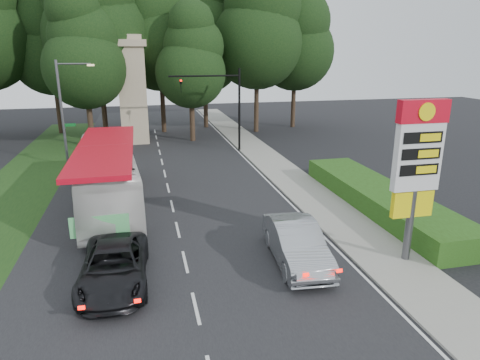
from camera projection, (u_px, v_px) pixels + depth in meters
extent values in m
plane|color=black|center=(198.00, 317.00, 14.45)|extent=(120.00, 120.00, 0.00)
cube|color=black|center=(171.00, 201.00, 25.64)|extent=(14.00, 80.00, 0.02)
cube|color=gray|center=(304.00, 190.00, 27.47)|extent=(3.00, 80.00, 0.12)
cube|color=#193814|center=(24.00, 182.00, 29.16)|extent=(5.00, 50.00, 0.02)
cube|color=#234512|center=(380.00, 198.00, 24.23)|extent=(3.00, 14.00, 1.20)
cylinder|color=#59595E|center=(409.00, 226.00, 17.85)|extent=(0.32, 0.32, 3.20)
cube|color=yellow|center=(412.00, 204.00, 17.56)|extent=(1.80, 0.25, 1.10)
cube|color=silver|center=(418.00, 156.00, 16.98)|extent=(2.00, 0.35, 2.80)
cube|color=red|center=(423.00, 111.00, 16.46)|extent=(2.10, 0.40, 0.90)
cylinder|color=yellow|center=(427.00, 112.00, 16.25)|extent=(0.70, 0.05, 0.70)
cube|color=black|center=(423.00, 138.00, 16.57)|extent=(1.70, 0.04, 0.45)
cube|color=black|center=(421.00, 154.00, 16.76)|extent=(1.70, 0.04, 0.45)
cube|color=black|center=(419.00, 170.00, 16.95)|extent=(1.70, 0.04, 0.45)
cylinder|color=black|center=(239.00, 111.00, 37.30)|extent=(0.20, 0.20, 7.20)
cylinder|color=black|center=(204.00, 76.00, 35.77)|extent=(6.00, 0.14, 0.14)
imported|color=black|center=(181.00, 79.00, 35.41)|extent=(0.18, 0.22, 1.10)
sphere|color=#FF0C05|center=(181.00, 81.00, 35.30)|extent=(0.18, 0.18, 0.18)
cylinder|color=#59595E|center=(62.00, 115.00, 32.23)|extent=(0.20, 0.20, 8.00)
cylinder|color=#59595E|center=(73.00, 64.00, 31.42)|extent=(2.40, 0.12, 0.12)
cube|color=#FFE599|center=(91.00, 65.00, 31.71)|extent=(0.50, 0.22, 0.14)
cube|color=#0C591E|center=(70.00, 125.00, 32.56)|extent=(0.85, 0.04, 0.22)
cube|color=#0C591E|center=(65.00, 128.00, 32.97)|extent=(0.04, 0.85, 0.22)
cube|color=tan|center=(133.00, 96.00, 40.67)|extent=(2.50, 2.50, 9.00)
cube|color=tan|center=(129.00, 43.00, 39.28)|extent=(3.00, 3.00, 0.60)
cube|color=tan|center=(129.00, 37.00, 39.13)|extent=(2.20, 2.20, 0.50)
cylinder|color=#2D2116|center=(58.00, 108.00, 45.98)|extent=(0.50, 0.50, 5.40)
sphere|color=black|center=(52.00, 54.00, 44.37)|extent=(8.40, 8.40, 8.40)
sphere|color=black|center=(48.00, 24.00, 43.50)|extent=(7.20, 7.20, 7.20)
cylinder|color=#2D2116|center=(104.00, 106.00, 43.18)|extent=(0.50, 0.50, 6.48)
sphere|color=black|center=(97.00, 37.00, 41.25)|extent=(10.08, 10.08, 10.08)
cylinder|color=#2D2116|center=(163.00, 105.00, 46.43)|extent=(0.50, 0.50, 5.94)
sphere|color=black|center=(160.00, 46.00, 44.66)|extent=(9.24, 9.24, 9.24)
sphere|color=black|center=(158.00, 12.00, 43.70)|extent=(7.92, 7.92, 7.92)
cylinder|color=#2D2116|center=(206.00, 105.00, 49.48)|extent=(0.50, 0.50, 5.22)
sphere|color=black|center=(205.00, 57.00, 47.92)|extent=(8.12, 8.12, 8.12)
sphere|color=black|center=(204.00, 29.00, 47.08)|extent=(6.96, 6.96, 6.96)
sphere|color=black|center=(203.00, 5.00, 46.37)|extent=(5.22, 5.22, 5.22)
cylinder|color=#2D2116|center=(256.00, 104.00, 46.71)|extent=(0.50, 0.50, 6.12)
sphere|color=black|center=(257.00, 43.00, 44.88)|extent=(9.52, 9.52, 9.52)
sphere|color=black|center=(257.00, 9.00, 43.90)|extent=(8.16, 8.16, 8.16)
cylinder|color=#2D2116|center=(293.00, 103.00, 49.74)|extent=(0.50, 0.50, 5.58)
sphere|color=black|center=(295.00, 52.00, 48.07)|extent=(8.68, 8.68, 8.68)
sphere|color=black|center=(296.00, 22.00, 47.17)|extent=(7.44, 7.44, 7.44)
cylinder|color=#2D2116|center=(90.00, 122.00, 39.50)|extent=(0.50, 0.50, 4.68)
sphere|color=black|center=(85.00, 68.00, 38.10)|extent=(7.28, 7.28, 7.28)
sphere|color=black|center=(82.00, 37.00, 37.35)|extent=(6.24, 6.24, 6.24)
sphere|color=black|center=(79.00, 10.00, 36.71)|extent=(4.68, 4.68, 4.68)
cylinder|color=#2D2116|center=(192.00, 119.00, 42.08)|extent=(0.50, 0.50, 4.32)
sphere|color=black|center=(191.00, 73.00, 40.79)|extent=(6.72, 6.72, 6.72)
sphere|color=black|center=(190.00, 46.00, 40.09)|extent=(5.76, 5.76, 5.76)
sphere|color=black|center=(189.00, 23.00, 39.50)|extent=(4.32, 4.32, 4.32)
imported|color=silver|center=(108.00, 176.00, 24.36)|extent=(3.96, 12.89, 3.54)
imported|color=#A5A8AD|center=(296.00, 243.00, 17.94)|extent=(2.23, 5.43, 1.75)
imported|color=black|center=(114.00, 266.00, 16.30)|extent=(2.66, 5.45, 1.49)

